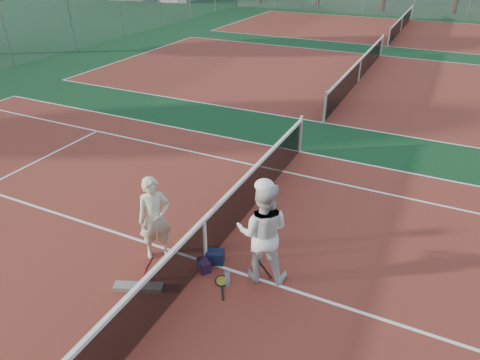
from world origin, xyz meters
name	(u,v)px	position (x,y,z in m)	size (l,w,h in m)	color
ground	(206,262)	(0.00, 0.00, 0.00)	(130.00, 130.00, 0.00)	#0E3419
court_main	(206,262)	(0.00, 0.00, 0.00)	(23.77, 10.97, 0.01)	maroon
court_far_a	(358,81)	(0.00, 13.50, 0.00)	(23.77, 10.97, 0.01)	maroon
court_far_b	(400,31)	(0.00, 27.00, 0.00)	(23.77, 10.97, 0.01)	maroon
net_main	(205,241)	(0.00, 0.00, 0.51)	(0.10, 10.98, 1.02)	black
net_far_a	(360,70)	(0.00, 13.50, 0.51)	(0.10, 10.98, 1.02)	black
net_far_b	(402,23)	(0.00, 27.00, 0.51)	(0.10, 10.98, 1.02)	black
player_a	(155,218)	(-0.96, -0.18, 0.84)	(0.62, 0.40, 1.69)	beige
player_b	(263,232)	(1.10, 0.13, 0.97)	(0.94, 0.73, 1.94)	silver
racket_red	(150,270)	(-0.61, -0.90, 0.28)	(0.28, 0.27, 0.56)	maroon
racket_black_held	(260,270)	(1.15, -0.05, 0.27)	(0.31, 0.27, 0.54)	black
racket_spare	(222,281)	(0.52, -0.34, 0.01)	(0.60, 0.27, 0.03)	black
sports_bag_navy	(215,257)	(0.16, 0.07, 0.13)	(0.33, 0.23, 0.26)	black
sports_bag_purple	(204,266)	(0.08, -0.21, 0.11)	(0.27, 0.19, 0.22)	black
net_cover_canvas	(138,287)	(-0.71, -1.14, 0.05)	(0.86, 0.20, 0.09)	slate
water_bottle	(227,279)	(0.65, -0.38, 0.15)	(0.09, 0.09, 0.30)	#A9C1D6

